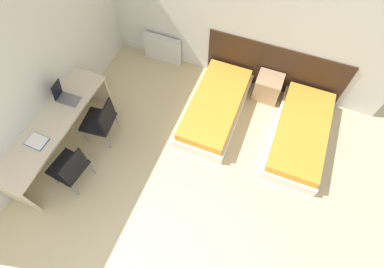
{
  "coord_description": "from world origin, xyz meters",
  "views": [
    {
      "loc": [
        0.87,
        0.06,
        4.53
      ],
      "look_at": [
        0.0,
        2.27,
        0.55
      ],
      "focal_mm": 28.0,
      "sensor_mm": 36.0,
      "label": 1
    }
  ],
  "objects": [
    {
      "name": "laptop",
      "position": [
        -2.05,
        2.04,
        0.81
      ],
      "size": [
        0.36,
        0.22,
        0.36
      ],
      "rotation": [
        0.0,
        0.0,
        0.04
      ],
      "color": "slate",
      "rests_on": "desk"
    },
    {
      "name": "open_notebook",
      "position": [
        -2.01,
        1.22,
        0.75
      ],
      "size": [
        0.31,
        0.25,
        0.02
      ],
      "rotation": [
        0.0,
        0.0,
        -0.04
      ],
      "color": "#1E4793",
      "rests_on": "desk"
    },
    {
      "name": "desk",
      "position": [
        -2.01,
        1.56,
        0.59
      ],
      "size": [
        0.59,
        2.23,
        0.74
      ],
      "color": "beige",
      "rests_on": "ground_plane"
    },
    {
      "name": "bed_near_window",
      "position": [
        0.11,
        3.15,
        0.19
      ],
      "size": [
        0.88,
        1.88,
        0.39
      ],
      "color": "silver",
      "rests_on": "ground_plane"
    },
    {
      "name": "headboard_panel",
      "position": [
        0.86,
        4.12,
        0.5
      ],
      "size": [
        2.5,
        0.03,
        1.0
      ],
      "color": "#382316",
      "rests_on": "ground_plane"
    },
    {
      "name": "chair_near_laptop",
      "position": [
        -1.48,
        2.01,
        0.48
      ],
      "size": [
        0.53,
        0.53,
        0.87
      ],
      "rotation": [
        0.0,
        0.0,
        0.12
      ],
      "color": "black",
      "rests_on": "ground_plane"
    },
    {
      "name": "nightstand",
      "position": [
        0.86,
        3.88,
        0.25
      ],
      "size": [
        0.46,
        0.41,
        0.49
      ],
      "color": "tan",
      "rests_on": "ground_plane"
    },
    {
      "name": "bed_near_door",
      "position": [
        1.62,
        3.15,
        0.19
      ],
      "size": [
        0.88,
        1.88,
        0.39
      ],
      "color": "silver",
      "rests_on": "ground_plane"
    },
    {
      "name": "wall_back",
      "position": [
        0.0,
        4.16,
        1.35
      ],
      "size": [
        5.62,
        0.05,
        2.7
      ],
      "color": "silver",
      "rests_on": "ground_plane"
    },
    {
      "name": "chair_near_notebook",
      "position": [
        -1.48,
        1.12,
        0.48
      ],
      "size": [
        0.53,
        0.53,
        0.87
      ],
      "rotation": [
        0.0,
        0.0,
        -0.12
      ],
      "color": "black",
      "rests_on": "ground_plane"
    },
    {
      "name": "wall_left",
      "position": [
        -2.33,
        2.07,
        1.35
      ],
      "size": [
        0.05,
        5.13,
        2.7
      ],
      "color": "silver",
      "rests_on": "ground_plane"
    },
    {
      "name": "radiator",
      "position": [
        -1.32,
        4.04,
        0.29
      ],
      "size": [
        0.75,
        0.12,
        0.58
      ],
      "color": "silver",
      "rests_on": "ground_plane"
    }
  ]
}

